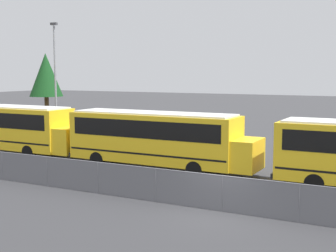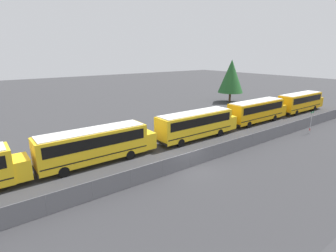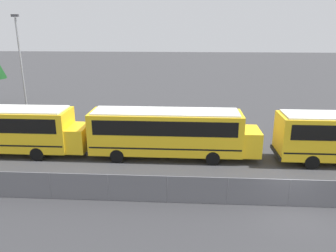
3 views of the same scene
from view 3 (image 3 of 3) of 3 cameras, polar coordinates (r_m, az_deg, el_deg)
The scene contains 5 objects.
ground_plane at distance 18.01m, azimuth 20.11°, elevation -12.97°, with size 200.00×200.00×0.00m, color #38383A.
fence at distance 17.65m, azimuth 20.37°, elevation -10.82°, with size 85.31×0.07×1.49m.
school_bus_1 at distance 25.52m, azimuth -27.00°, elevation -0.18°, with size 11.45×2.55×3.31m.
school_bus_2 at distance 22.06m, azimuth 0.23°, elevation -0.76°, with size 11.45×2.55×3.31m.
light_pole at distance 31.21m, azimuth -24.12°, elevation 9.16°, with size 0.60×0.24×9.59m.
Camera 3 is at (-5.13, -14.90, 8.71)m, focal length 35.00 mm.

